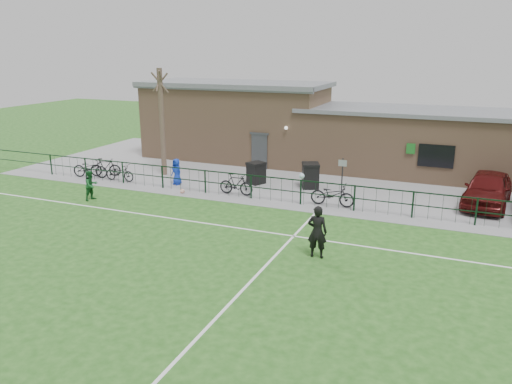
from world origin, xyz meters
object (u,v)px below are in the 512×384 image
at_px(sign_post, 342,179).
at_px(bicycle_a, 90,168).
at_px(bicycle_e, 332,195).
at_px(outfield_player, 91,185).
at_px(bare_tree, 162,123).
at_px(ball_ground, 182,191).
at_px(car_maroon, 488,189).
at_px(spectator_child, 177,172).
at_px(bicycle_c, 120,173).
at_px(wheelie_bin_left, 256,174).
at_px(wheelie_bin_right, 310,176).
at_px(bicycle_b, 105,167).
at_px(bicycle_d, 236,184).

height_order(sign_post, bicycle_a, sign_post).
xyz_separation_m(bicycle_e, outfield_player, (-10.92, -3.42, 0.17)).
height_order(bare_tree, ball_ground, bare_tree).
relative_size(car_maroon, spectator_child, 3.32).
relative_size(bicycle_c, ball_ground, 7.52).
bearing_deg(wheelie_bin_left, spectator_child, -130.62).
xyz_separation_m(wheelie_bin_left, ball_ground, (-2.72, -3.12, -0.44)).
xyz_separation_m(wheelie_bin_right, bicycle_e, (1.82, -2.61, -0.08)).
distance_m(bicycle_e, spectator_child, 8.61).
bearing_deg(spectator_child, sign_post, 25.16).
distance_m(bicycle_a, spectator_child, 5.31).
distance_m(wheelie_bin_left, wheelie_bin_right, 2.94).
xyz_separation_m(bare_tree, wheelie_bin_left, (5.67, 0.15, -2.44)).
xyz_separation_m(sign_post, bicycle_a, (-14.00, -1.32, -0.46)).
distance_m(bicycle_b, ball_ground, 5.99).
distance_m(bare_tree, wheelie_bin_right, 8.92).
xyz_separation_m(sign_post, bicycle_b, (-13.41, -0.75, -0.48)).
distance_m(sign_post, bicycle_a, 14.07).
xyz_separation_m(bicycle_c, bicycle_d, (7.02, -0.01, 0.07)).
distance_m(wheelie_bin_right, bicycle_d, 4.02).
bearing_deg(wheelie_bin_right, bicycle_e, -78.00).
height_order(car_maroon, spectator_child, car_maroon).
height_order(bicycle_e, ball_ground, bicycle_e).
relative_size(bicycle_b, outfield_player, 1.19).
distance_m(sign_post, car_maroon, 6.61).
distance_m(bare_tree, bicycle_b, 4.11).
bearing_deg(bicycle_a, sign_post, -96.22).
distance_m(bicycle_e, outfield_player, 11.44).
distance_m(bicycle_a, bicycle_d, 9.02).
xyz_separation_m(wheelie_bin_left, sign_post, (4.87, -1.01, 0.46)).
bearing_deg(outfield_player, car_maroon, -59.57).
xyz_separation_m(bicycle_c, spectator_child, (3.28, 0.55, 0.23)).
height_order(bicycle_c, bicycle_e, bicycle_e).
bearing_deg(bicycle_a, ball_ground, -108.58).
xyz_separation_m(wheelie_bin_left, outfield_player, (-6.17, -5.72, 0.16)).
relative_size(car_maroon, bicycle_d, 2.61).
relative_size(car_maroon, bicycle_a, 2.27).
bearing_deg(bicycle_b, bicycle_d, -118.17).
bearing_deg(ball_ground, wheelie_bin_right, 31.22).
bearing_deg(bicycle_a, bare_tree, -69.29).
xyz_separation_m(bicycle_b, spectator_child, (4.69, -0.02, 0.18)).
bearing_deg(outfield_player, wheelie_bin_right, -45.57).
bearing_deg(ball_ground, outfield_player, -142.95).
relative_size(wheelie_bin_left, bicycle_e, 0.53).
xyz_separation_m(wheelie_bin_left, wheelie_bin_right, (2.92, 0.30, 0.07)).
bearing_deg(sign_post, bicycle_c, -173.73).
relative_size(bicycle_b, ball_ground, 7.30).
bearing_deg(bicycle_c, bicycle_a, 88.96).
xyz_separation_m(sign_post, car_maroon, (6.44, 1.49, -0.21)).
bearing_deg(ball_ground, bicycle_d, 16.54).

